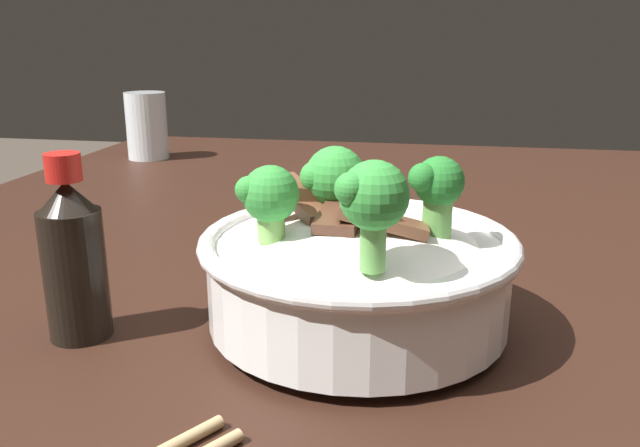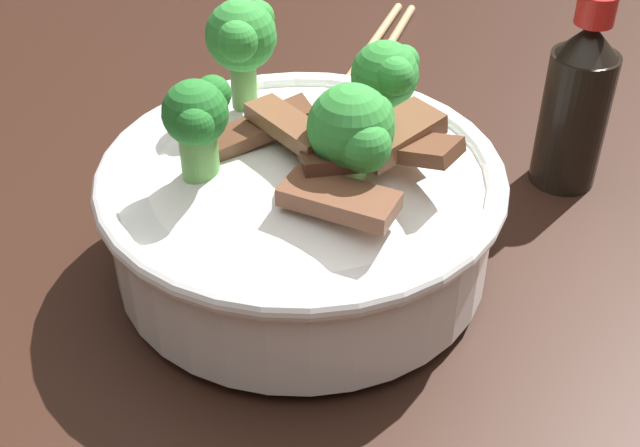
{
  "view_description": "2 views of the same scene",
  "coord_description": "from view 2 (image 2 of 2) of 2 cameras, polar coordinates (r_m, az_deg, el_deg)",
  "views": [
    {
      "loc": [
        -0.56,
        -0.05,
        1.01
      ],
      "look_at": [
        -0.11,
        0.04,
        0.87
      ],
      "focal_mm": 36.24,
      "sensor_mm": 36.0,
      "label": 1
    },
    {
      "loc": [
        0.21,
        -0.08,
        1.12
      ],
      "look_at": [
        -0.15,
        0.02,
        0.84
      ],
      "focal_mm": 47.45,
      "sensor_mm": 36.0,
      "label": 2
    }
  ],
  "objects": [
    {
      "name": "rice_bowl",
      "position": [
        0.45,
        -1.22,
        1.74
      ],
      "size": [
        0.22,
        0.22,
        0.13
      ],
      "color": "white",
      "rests_on": "dining_table"
    },
    {
      "name": "soy_sauce_bottle",
      "position": [
        0.55,
        16.91,
        7.74
      ],
      "size": [
        0.04,
        0.04,
        0.13
      ],
      "color": "black",
      "rests_on": "dining_table"
    },
    {
      "name": "chopsticks_pair",
      "position": [
        0.69,
        3.38,
        10.83
      ],
      "size": [
        0.2,
        0.14,
        0.01
      ],
      "color": "tan",
      "rests_on": "dining_table"
    }
  ]
}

